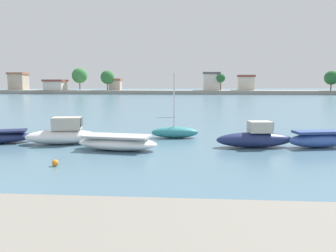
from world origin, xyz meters
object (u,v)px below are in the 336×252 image
(moored_boat_3, at_px, (63,134))
(moored_boat_7, at_px, (319,139))
(moored_boat_6, at_px, (255,138))
(mooring_buoy_2, at_px, (55,163))
(mooring_buoy_1, at_px, (57,128))
(moored_boat_5, at_px, (175,132))
(moored_boat_4, at_px, (117,143))

(moored_boat_3, xyz_separation_m, moored_boat_7, (18.21, 0.05, -0.16))
(moored_boat_3, distance_m, moored_boat_6, 13.82)
(moored_boat_7, distance_m, mooring_buoy_2, 17.37)
(mooring_buoy_1, bearing_deg, moored_boat_3, -64.76)
(moored_boat_5, height_order, moored_boat_7, moored_boat_5)
(moored_boat_4, height_order, moored_boat_5, moored_boat_5)
(moored_boat_4, height_order, moored_boat_7, moored_boat_7)
(moored_boat_6, bearing_deg, mooring_buoy_2, -159.64)
(moored_boat_3, height_order, moored_boat_6, moored_boat_3)
(moored_boat_5, relative_size, moored_boat_7, 1.14)
(moored_boat_5, xyz_separation_m, moored_boat_6, (5.78, -3.44, 0.18))
(moored_boat_5, height_order, moored_boat_6, moored_boat_5)
(moored_boat_6, bearing_deg, mooring_buoy_1, 150.04)
(moored_boat_4, distance_m, moored_boat_5, 6.17)
(moored_boat_6, xyz_separation_m, mooring_buoy_1, (-17.09, 7.18, -0.50))
(moored_boat_4, bearing_deg, mooring_buoy_2, -110.11)
(mooring_buoy_2, bearing_deg, mooring_buoy_1, 111.87)
(moored_boat_4, bearing_deg, moored_boat_7, 15.65)
(moored_boat_5, bearing_deg, moored_boat_4, -129.13)
(mooring_buoy_1, bearing_deg, moored_boat_6, -22.78)
(moored_boat_6, relative_size, moored_boat_7, 1.20)
(moored_boat_3, xyz_separation_m, moored_boat_4, (4.47, -1.85, -0.23))
(moored_boat_3, height_order, mooring_buoy_1, moored_boat_3)
(moored_boat_3, relative_size, moored_boat_4, 0.96)
(moored_boat_5, bearing_deg, moored_boat_7, -20.96)
(moored_boat_6, distance_m, mooring_buoy_1, 18.54)
(moored_boat_3, bearing_deg, moored_boat_6, -12.67)
(moored_boat_5, relative_size, mooring_buoy_2, 14.65)
(moored_boat_3, xyz_separation_m, moored_boat_5, (8.04, 3.19, -0.24))
(moored_boat_4, xyz_separation_m, mooring_buoy_1, (-7.74, 8.78, -0.32))
(moored_boat_4, distance_m, moored_boat_6, 9.49)
(moored_boat_4, distance_m, mooring_buoy_1, 11.70)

